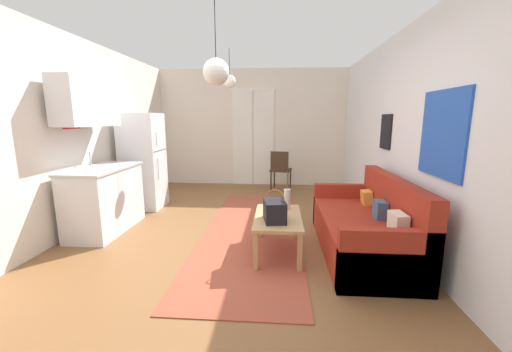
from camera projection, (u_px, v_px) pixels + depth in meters
ground_plane at (226, 254)px, 3.60m from camera, size 4.86×8.03×0.10m
wall_back at (253, 128)px, 7.03m from camera, size 4.46×0.13×2.64m
wall_right at (428, 140)px, 3.19m from camera, size 0.12×7.63×2.64m
wall_left at (37, 138)px, 3.51m from camera, size 0.12×7.63×2.64m
area_rug at (252, 231)px, 4.20m from camera, size 1.28×3.80×0.01m
couch at (368, 229)px, 3.53m from camera, size 0.86×1.92×0.88m
coffee_table at (278, 221)px, 3.48m from camera, size 0.53×0.95×0.44m
bamboo_vase at (287, 199)px, 3.69m from camera, size 0.08×0.08×0.47m
handbag at (275, 210)px, 3.29m from camera, size 0.27×0.36×0.35m
refrigerator at (143, 161)px, 5.22m from camera, size 0.64×0.60×1.63m
kitchen_counter at (100, 175)px, 4.12m from camera, size 0.59×1.19×2.05m
accent_chair at (280, 168)px, 6.47m from camera, size 0.49×0.48×0.86m
pendant_lamp_near at (216, 72)px, 2.73m from camera, size 0.24×0.24×0.80m
pendant_lamp_far at (230, 81)px, 4.91m from camera, size 0.21×0.21×0.61m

